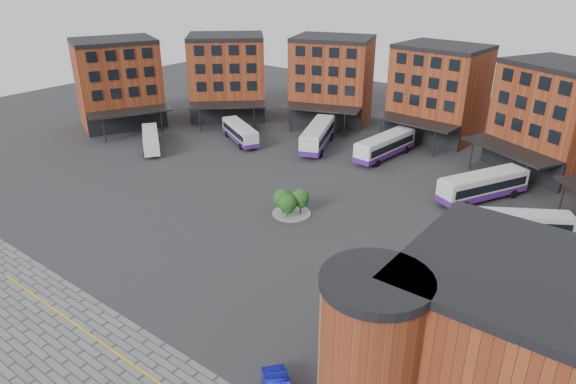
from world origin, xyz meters
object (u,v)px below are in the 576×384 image
Objects in this scene: bus_a at (151,139)px; bus_f at (523,224)px; bus_c at (318,135)px; tree_island at (290,201)px; bus_b at (240,132)px; bus_d at (385,146)px; bus_e at (483,186)px.

bus_a is 52.68m from bus_f.
bus_c is at bearing -13.30° from bus_a.
tree_island is 0.48× the size of bus_a.
tree_island is 0.43× the size of bus_b.
bus_e reaches higher than bus_d.
bus_c is at bearing -139.04° from bus_f.
bus_a is 0.77× the size of bus_e.
bus_c is (11.17, 5.38, 0.35)m from bus_b.
bus_f is (22.09, 10.80, -0.21)m from tree_island.
bus_a is 0.96× the size of bus_f.
tree_island is 23.45m from bus_e.
bus_d is 17.15m from bus_e.
bus_a is at bearing -115.21° from bus_f.
bus_c is at bearing -162.20° from bus_d.
bus_f is (52.33, 5.99, -0.14)m from bus_a.
bus_f is at bearing -19.10° from bus_e.
bus_e reaches higher than bus_a.
bus_e is at bearing -14.27° from bus_d.
bus_c reaches higher than bus_a.
bus_e is 1.24× the size of bus_f.
tree_island is at bearing -105.35° from bus_e.
bus_d reaches higher than bus_f.
bus_e is (15.78, 17.35, 0.11)m from tree_island.
bus_c is 1.34× the size of bus_f.
tree_island is at bearing -85.36° from bus_c.
bus_b is 0.80× the size of bus_c.
tree_island is 23.55m from bus_c.
bus_f is (22.43, -12.41, -0.30)m from bus_d.
bus_c is 1.06× the size of bus_d.
bus_a is at bearing 170.96° from tree_island.
bus_f is at bearing -23.23° from bus_d.
bus_a is 25.42m from bus_c.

